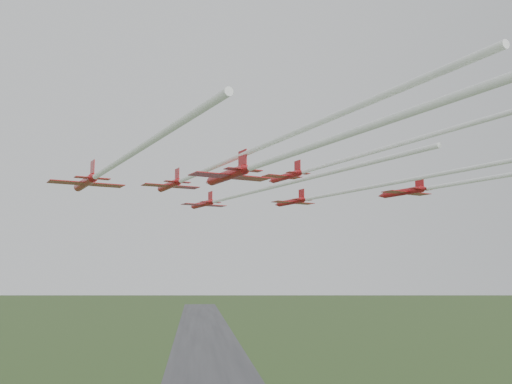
{
  "coord_description": "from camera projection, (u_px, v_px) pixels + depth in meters",
  "views": [
    {
      "loc": [
        -7.4,
        -90.28,
        40.63
      ],
      "look_at": [
        2.04,
        -2.1,
        53.09
      ],
      "focal_mm": 40.0,
      "sensor_mm": 36.0,
      "label": 1
    }
  ],
  "objects": [
    {
      "name": "jet_row2_right",
      "position": [
        341.0,
        193.0,
        90.64
      ],
      "size": [
        24.75,
        51.38,
        2.4
      ],
      "rotation": [
        0.0,
        0.0,
        0.42
      ],
      "color": "#AC171B"
    },
    {
      "name": "jet_row3_left",
      "position": [
        105.0,
        170.0,
        60.29
      ],
      "size": [
        19.68,
        43.02,
        2.63
      ],
      "rotation": [
        0.0,
        0.0,
        0.39
      ],
      "color": "#AC171B"
    },
    {
      "name": "jet_row3_mid",
      "position": [
        351.0,
        158.0,
        70.92
      ],
      "size": [
        23.9,
        55.59,
        2.35
      ],
      "rotation": [
        0.0,
        0.0,
        0.38
      ],
      "color": "#AC171B"
    },
    {
      "name": "runway",
      "position": [
        208.0,
        355.0,
        280.95
      ],
      "size": [
        38.0,
        900.0,
        0.04
      ],
      "primitive_type": "cube",
      "color": "#323234",
      "rests_on": "ground"
    },
    {
      "name": "jet_row3_right",
      "position": [
        481.0,
        179.0,
        82.8
      ],
      "size": [
        27.51,
        57.06,
        2.72
      ],
      "rotation": [
        0.0,
        0.0,
        0.42
      ],
      "color": "#AC171B"
    },
    {
      "name": "jet_row2_left",
      "position": [
        216.0,
        166.0,
        69.96
      ],
      "size": [
        25.91,
        62.32,
        2.55
      ],
      "rotation": [
        0.0,
        0.0,
        0.36
      ],
      "color": "#AC171B"
    },
    {
      "name": "jet_lead",
      "position": [
        246.0,
        194.0,
        89.61
      ],
      "size": [
        26.43,
        57.18,
        2.44
      ],
      "rotation": [
        0.0,
        0.0,
        0.41
      ],
      "color": "#AC171B"
    },
    {
      "name": "jet_row4_left",
      "position": [
        285.0,
        156.0,
        54.67
      ],
      "size": [
        23.37,
        52.44,
        2.82
      ],
      "rotation": [
        0.0,
        0.0,
        0.38
      ],
      "color": "#AC171B"
    }
  ]
}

